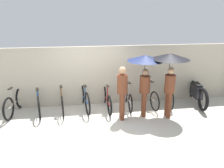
# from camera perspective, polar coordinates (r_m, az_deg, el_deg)

# --- Properties ---
(ground_plane) EXTENTS (30.00, 30.00, 0.00)m
(ground_plane) POSITION_cam_1_polar(r_m,az_deg,el_deg) (6.54, -3.36, -10.96)
(ground_plane) COLOR beige
(back_wall) EXTENTS (14.32, 0.12, 2.09)m
(back_wall) POSITION_cam_1_polar(r_m,az_deg,el_deg) (7.74, -4.68, 2.13)
(back_wall) COLOR #B2A893
(back_wall) RESTS_ON ground
(parked_bicycle_0) EXTENTS (0.44, 1.69, 0.99)m
(parked_bicycle_0) POSITION_cam_1_polar(r_m,az_deg,el_deg) (7.84, -24.04, -4.40)
(parked_bicycle_0) COLOR black
(parked_bicycle_0) RESTS_ON ground
(parked_bicycle_1) EXTENTS (0.52, 1.76, 1.10)m
(parked_bicycle_1) POSITION_cam_1_polar(r_m,az_deg,el_deg) (7.63, -18.66, -4.30)
(parked_bicycle_1) COLOR black
(parked_bicycle_1) RESTS_ON ground
(parked_bicycle_2) EXTENTS (0.44, 1.76, 1.08)m
(parked_bicycle_2) POSITION_cam_1_polar(r_m,az_deg,el_deg) (7.53, -12.97, -4.14)
(parked_bicycle_2) COLOR black
(parked_bicycle_2) RESTS_ON ground
(parked_bicycle_3) EXTENTS (0.47, 1.82, 1.08)m
(parked_bicycle_3) POSITION_cam_1_polar(r_m,az_deg,el_deg) (7.57, -7.22, -3.52)
(parked_bicycle_3) COLOR black
(parked_bicycle_3) RESTS_ON ground
(parked_bicycle_4) EXTENTS (0.44, 1.76, 1.01)m
(parked_bicycle_4) POSITION_cam_1_polar(r_m,az_deg,el_deg) (7.54, -1.41, -3.86)
(parked_bicycle_4) COLOR black
(parked_bicycle_4) RESTS_ON ground
(parked_bicycle_5) EXTENTS (0.44, 1.65, 0.97)m
(parked_bicycle_5) POSITION_cam_1_polar(r_m,az_deg,el_deg) (7.70, 4.16, -3.43)
(parked_bicycle_5) COLOR black
(parked_bicycle_5) RESTS_ON ground
(parked_bicycle_6) EXTENTS (0.44, 1.68, 1.05)m
(parked_bicycle_6) POSITION_cam_1_polar(r_m,az_deg,el_deg) (7.90, 9.49, -2.93)
(parked_bicycle_6) COLOR black
(parked_bicycle_6) RESTS_ON ground
(parked_bicycle_7) EXTENTS (0.52, 1.71, 1.06)m
(parked_bicycle_7) POSITION_cam_1_polar(r_m,az_deg,el_deg) (8.19, 14.50, -2.53)
(parked_bicycle_7) COLOR black
(parked_bicycle_7) RESTS_ON ground
(pedestrian_leading) EXTENTS (0.32, 0.32, 1.68)m
(pedestrian_leading) POSITION_cam_1_polar(r_m,az_deg,el_deg) (6.57, 2.68, -1.37)
(pedestrian_leading) COLOR brown
(pedestrian_leading) RESTS_ON ground
(pedestrian_center) EXTENTS (1.11, 1.11, 1.95)m
(pedestrian_center) POSITION_cam_1_polar(r_m,az_deg,el_deg) (6.78, 8.64, 4.38)
(pedestrian_center) COLOR brown
(pedestrian_center) RESTS_ON ground
(pedestrian_trailing) EXTENTS (1.16, 1.16, 2.02)m
(pedestrian_trailing) POSITION_cam_1_polar(r_m,az_deg,el_deg) (6.84, 14.93, 4.66)
(pedestrian_trailing) COLOR brown
(pedestrian_trailing) RESTS_ON ground
(motorcycle) EXTENTS (0.60, 2.06, 0.95)m
(motorcycle) POSITION_cam_1_polar(r_m,az_deg,el_deg) (8.52, 21.15, -1.93)
(motorcycle) COLOR black
(motorcycle) RESTS_ON ground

